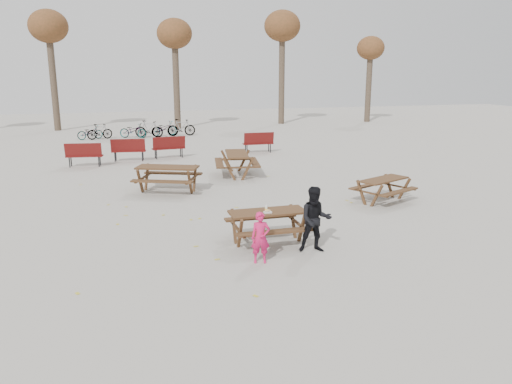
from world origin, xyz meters
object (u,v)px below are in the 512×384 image
object	(u,v)px
food_tray	(268,212)
child	(261,238)
picnic_table_north	(168,179)
soda_bottle	(266,209)
picnic_table_east	(383,190)
picnic_table_far	(237,164)
main_picnic_table	(268,219)
adult	(315,219)

from	to	relation	value
food_tray	child	distance (m)	1.15
picnic_table_north	soda_bottle	bearing A→B (deg)	-51.40
soda_bottle	picnic_table_east	xyz separation A→B (m)	(4.63, 2.69, -0.48)
picnic_table_north	picnic_table_far	bearing A→B (deg)	57.18
soda_bottle	child	size ratio (longest dim) A/B	0.15
main_picnic_table	picnic_table_east	xyz separation A→B (m)	(4.57, 2.61, -0.22)
main_picnic_table	picnic_table_far	world-z (taller)	picnic_table_far
child	picnic_table_north	distance (m)	7.04
child	soda_bottle	bearing A→B (deg)	77.58
soda_bottle	food_tray	bearing A→B (deg)	-85.00
soda_bottle	picnic_table_far	xyz separation A→B (m)	(1.20, 7.80, -0.41)
food_tray	child	world-z (taller)	child
child	picnic_table_east	bearing A→B (deg)	47.06
food_tray	soda_bottle	distance (m)	0.10
picnic_table_east	picnic_table_far	size ratio (longest dim) A/B	0.83
soda_bottle	picnic_table_east	world-z (taller)	soda_bottle
adult	picnic_table_east	size ratio (longest dim) A/B	0.88
adult	soda_bottle	bearing A→B (deg)	152.44
adult	picnic_table_east	distance (m)	5.11
adult	picnic_table_far	distance (m)	8.61
picnic_table_far	child	bearing A→B (deg)	179.09
soda_bottle	picnic_table_north	bearing A→B (deg)	105.92
child	adult	bearing A→B (deg)	23.18
child	picnic_table_far	size ratio (longest dim) A/B	0.54
picnic_table_far	main_picnic_table	bearing A→B (deg)	-178.74
child	picnic_table_east	xyz separation A→B (m)	(5.10, 3.79, -0.19)
picnic_table_east	food_tray	bearing A→B (deg)	-173.18
main_picnic_table	adult	size ratio (longest dim) A/B	1.20
main_picnic_table	food_tray	bearing A→B (deg)	-107.78
picnic_table_north	picnic_table_far	world-z (taller)	picnic_table_far
main_picnic_table	child	bearing A→B (deg)	-113.89
main_picnic_table	soda_bottle	bearing A→B (deg)	-127.37
soda_bottle	picnic_table_north	distance (m)	6.08
main_picnic_table	picnic_table_far	distance (m)	7.81
picnic_table_east	picnic_table_north	xyz separation A→B (m)	(-6.29, 3.14, 0.07)
picnic_table_north	picnic_table_far	size ratio (longest dim) A/B	0.99
main_picnic_table	picnic_table_far	size ratio (longest dim) A/B	0.88
main_picnic_table	adult	distance (m)	1.23
adult	picnic_table_north	bearing A→B (deg)	124.89
child	adult	xyz separation A→B (m)	(1.37, 0.31, 0.19)
adult	picnic_table_east	xyz separation A→B (m)	(3.72, 3.48, -0.38)
main_picnic_table	food_tray	world-z (taller)	food_tray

